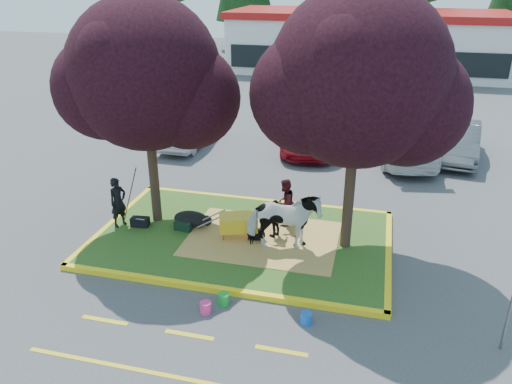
% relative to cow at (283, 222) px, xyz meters
% --- Properties ---
extents(ground, '(90.00, 90.00, 0.00)m').
position_rel_cow_xyz_m(ground, '(-1.26, 0.43, -0.99)').
color(ground, '#424244').
rests_on(ground, ground).
extents(median_island, '(8.00, 5.00, 0.15)m').
position_rel_cow_xyz_m(median_island, '(-1.26, 0.43, -0.91)').
color(median_island, '#274B17').
rests_on(median_island, ground).
extents(curb_near, '(8.30, 0.16, 0.15)m').
position_rel_cow_xyz_m(curb_near, '(-1.26, -2.15, -0.91)').
color(curb_near, yellow).
rests_on(curb_near, ground).
extents(curb_far, '(8.30, 0.16, 0.15)m').
position_rel_cow_xyz_m(curb_far, '(-1.26, 3.01, -0.91)').
color(curb_far, yellow).
rests_on(curb_far, ground).
extents(curb_left, '(0.16, 5.30, 0.15)m').
position_rel_cow_xyz_m(curb_left, '(-5.34, 0.43, -0.91)').
color(curb_left, yellow).
rests_on(curb_left, ground).
extents(curb_right, '(0.16, 5.30, 0.15)m').
position_rel_cow_xyz_m(curb_right, '(2.82, 0.43, -0.91)').
color(curb_right, yellow).
rests_on(curb_right, ground).
extents(straw_bedding, '(4.20, 3.00, 0.01)m').
position_rel_cow_xyz_m(straw_bedding, '(-0.66, 0.43, -0.83)').
color(straw_bedding, tan).
rests_on(straw_bedding, median_island).
extents(tree_purple_left, '(5.06, 4.20, 6.51)m').
position_rel_cow_xyz_m(tree_purple_left, '(-4.04, 0.81, 3.37)').
color(tree_purple_left, black).
rests_on(tree_purple_left, median_island).
extents(tree_purple_right, '(5.30, 4.40, 6.82)m').
position_rel_cow_xyz_m(tree_purple_right, '(1.66, 0.61, 3.57)').
color(tree_purple_right, black).
rests_on(tree_purple_right, median_island).
extents(fire_lane_stripe_a, '(1.10, 0.12, 0.01)m').
position_rel_cow_xyz_m(fire_lane_stripe_a, '(-3.26, -3.77, -0.98)').
color(fire_lane_stripe_a, yellow).
rests_on(fire_lane_stripe_a, ground).
extents(fire_lane_stripe_b, '(1.10, 0.12, 0.01)m').
position_rel_cow_xyz_m(fire_lane_stripe_b, '(-1.26, -3.77, -0.98)').
color(fire_lane_stripe_b, yellow).
rests_on(fire_lane_stripe_b, ground).
extents(fire_lane_stripe_c, '(1.10, 0.12, 0.01)m').
position_rel_cow_xyz_m(fire_lane_stripe_c, '(0.74, -3.77, -0.98)').
color(fire_lane_stripe_c, yellow).
rests_on(fire_lane_stripe_c, ground).
extents(fire_lane_long, '(6.00, 0.10, 0.01)m').
position_rel_cow_xyz_m(fire_lane_long, '(-1.26, -4.97, -0.98)').
color(fire_lane_long, yellow).
rests_on(fire_lane_long, ground).
extents(retail_building, '(20.40, 8.40, 4.40)m').
position_rel_cow_xyz_m(retail_building, '(0.74, 28.41, 1.26)').
color(retail_building, silver).
rests_on(retail_building, ground).
extents(cow, '(2.13, 1.32, 1.67)m').
position_rel_cow_xyz_m(cow, '(0.00, 0.00, 0.00)').
color(cow, white).
rests_on(cow, median_island).
extents(calf, '(1.20, 0.94, 0.46)m').
position_rel_cow_xyz_m(calf, '(-2.90, 0.66, -0.61)').
color(calf, black).
rests_on(calf, median_island).
extents(handler, '(0.56, 0.65, 1.50)m').
position_rel_cow_xyz_m(handler, '(-4.96, 0.20, -0.08)').
color(handler, black).
rests_on(handler, median_island).
extents(visitor_a, '(0.75, 0.84, 1.45)m').
position_rel_cow_xyz_m(visitor_a, '(-0.23, 1.41, -0.11)').
color(visitor_a, '#42131A').
rests_on(visitor_a, median_island).
extents(visitor_b, '(0.58, 0.72, 1.15)m').
position_rel_cow_xyz_m(visitor_b, '(-0.33, 0.63, -0.26)').
color(visitor_b, black).
rests_on(visitor_b, median_island).
extents(wheelbarrow, '(1.90, 0.94, 0.72)m').
position_rel_cow_xyz_m(wheelbarrow, '(-1.31, 0.28, -0.34)').
color(wheelbarrow, black).
rests_on(wheelbarrow, median_island).
extents(gear_bag_dark, '(0.55, 0.34, 0.27)m').
position_rel_cow_xyz_m(gear_bag_dark, '(-4.37, 0.29, -0.70)').
color(gear_bag_dark, black).
rests_on(gear_bag_dark, median_island).
extents(gear_bag_green, '(0.53, 0.36, 0.27)m').
position_rel_cow_xyz_m(gear_bag_green, '(-3.02, 0.40, -0.70)').
color(gear_bag_green, black).
rests_on(gear_bag_green, median_island).
extents(bucket_green, '(0.30, 0.30, 0.28)m').
position_rel_cow_xyz_m(bucket_green, '(-0.87, -2.56, -0.85)').
color(bucket_green, green).
rests_on(bucket_green, ground).
extents(bucket_pink, '(0.34, 0.34, 0.28)m').
position_rel_cow_xyz_m(bucket_pink, '(-1.18, -2.96, -0.85)').
color(bucket_pink, '#FF388A').
rests_on(bucket_pink, ground).
extents(bucket_blue, '(0.30, 0.30, 0.27)m').
position_rel_cow_xyz_m(bucket_blue, '(1.09, -2.78, -0.85)').
color(bucket_blue, blue).
rests_on(bucket_blue, ground).
extents(car_black, '(2.00, 3.79, 1.23)m').
position_rel_cow_xyz_m(car_black, '(-7.99, 9.22, -0.37)').
color(car_black, black).
rests_on(car_black, ground).
extents(car_silver, '(1.57, 4.36, 1.43)m').
position_rel_cow_xyz_m(car_silver, '(-5.86, 8.21, -0.27)').
color(car_silver, '#A2A4AA').
rests_on(car_silver, ground).
extents(car_red, '(3.10, 5.44, 1.43)m').
position_rel_cow_xyz_m(car_red, '(-0.62, 9.00, -0.27)').
color(car_red, maroon).
rests_on(car_red, ground).
extents(car_white, '(3.10, 5.64, 1.55)m').
position_rel_cow_xyz_m(car_white, '(3.24, 8.58, -0.21)').
color(car_white, silver).
rests_on(car_white, ground).
extents(car_grey, '(2.09, 4.62, 1.47)m').
position_rel_cow_xyz_m(car_grey, '(5.46, 9.25, -0.25)').
color(car_grey, '#53565A').
rests_on(car_grey, ground).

